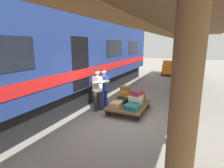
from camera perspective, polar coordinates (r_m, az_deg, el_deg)
ground_plane at (r=6.63m, az=5.50°, el=-11.30°), size 60.00×60.00×0.00m
platform_canopy at (r=5.78m, az=24.69°, el=17.16°), size 3.20×20.56×3.56m
train_car at (r=7.95m, az=-18.89°, el=7.44°), size 3.03×18.30×4.00m
luggage_cart at (r=7.31m, az=5.30°, el=-6.70°), size 1.38×1.86×0.32m
suitcase_gray_aluminum at (r=7.17m, az=7.68°, el=-5.75°), size 0.42×0.58×0.24m
suitcase_tan_vintage at (r=6.92m, az=1.45°, el=-6.49°), size 0.40×0.55×0.21m
suitcase_olive_duffel at (r=7.65m, az=8.81°, el=-4.85°), size 0.46×0.63×0.18m
suitcase_black_hardshell at (r=7.37m, az=3.03°, el=-5.33°), size 0.52×0.62×0.20m
suitcase_yellow_case at (r=7.82m, az=4.42°, el=-4.07°), size 0.54×0.59×0.26m
suitcase_teal_softside at (r=6.72m, az=6.37°, el=-7.27°), size 0.55×0.55×0.18m
suitcase_red_plastic at (r=7.61m, az=8.67°, el=-3.37°), size 0.43×0.41×0.22m
suitcase_cream_canvas at (r=7.08m, az=7.63°, el=-4.25°), size 0.46×0.58×0.17m
suitcase_burgundy_valise at (r=7.02m, az=7.78°, el=-2.83°), size 0.40×0.49×0.20m
suitcase_orange_carryall at (r=7.73m, az=4.23°, el=-2.56°), size 0.43×0.59×0.18m
suitcase_brown_leather at (r=7.72m, az=4.31°, el=-1.29°), size 0.50×0.49×0.16m
porter_in_overalls at (r=7.40m, az=-2.72°, el=-1.14°), size 0.72×0.53×1.70m
porter_by_door at (r=7.24m, az=-4.56°, el=-1.48°), size 0.73×0.57×1.70m
baggage_tug at (r=16.41m, az=17.54°, el=4.80°), size 1.31×1.83×1.30m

